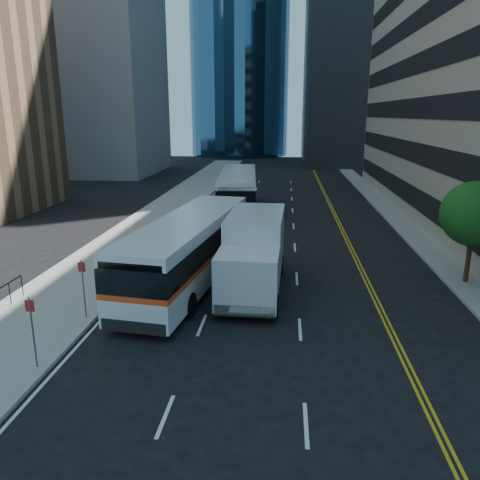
{
  "coord_description": "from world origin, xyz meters",
  "views": [
    {
      "loc": [
        -0.26,
        -15.34,
        8.37
      ],
      "look_at": [
        -2.23,
        5.15,
        2.8
      ],
      "focal_mm": 35.0,
      "sensor_mm": 36.0,
      "label": 1
    }
  ],
  "objects": [
    {
      "name": "street_tree",
      "position": [
        9.0,
        8.0,
        3.64
      ],
      "size": [
        3.2,
        3.2,
        5.1
      ],
      "color": "#332114",
      "rests_on": "sidewalk_east"
    },
    {
      "name": "sidewalk_west",
      "position": [
        -10.5,
        25.0,
        0.07
      ],
      "size": [
        5.0,
        90.0,
        0.15
      ],
      "primitive_type": "cube",
      "color": "gray",
      "rests_on": "ground"
    },
    {
      "name": "sidewalk_east",
      "position": [
        9.0,
        25.0,
        0.07
      ],
      "size": [
        2.0,
        90.0,
        0.15
      ],
      "primitive_type": "cube",
      "color": "gray",
      "rests_on": "ground"
    },
    {
      "name": "bus_front",
      "position": [
        -4.93,
        6.82,
        1.85
      ],
      "size": [
        4.59,
        13.42,
        3.39
      ],
      "rotation": [
        0.0,
        0.0,
        -0.13
      ],
      "color": "silver",
      "rests_on": "ground"
    },
    {
      "name": "ground",
      "position": [
        0.0,
        0.0,
        0.0
      ],
      "size": [
        160.0,
        160.0,
        0.0
      ],
      "primitive_type": "plane",
      "color": "black",
      "rests_on": "ground"
    },
    {
      "name": "bus_rear",
      "position": [
        -4.28,
        25.03,
        1.91
      ],
      "size": [
        3.89,
        13.72,
        3.49
      ],
      "rotation": [
        0.0,
        0.0,
        0.07
      ],
      "color": "silver",
      "rests_on": "ground"
    },
    {
      "name": "midrise_west",
      "position": [
        -28.0,
        52.0,
        17.5
      ],
      "size": [
        18.0,
        18.0,
        35.0
      ],
      "primitive_type": "cube",
      "color": "gray",
      "rests_on": "ground"
    },
    {
      "name": "box_truck",
      "position": [
        -1.66,
        6.11,
        1.93
      ],
      "size": [
        2.88,
        7.73,
        3.67
      ],
      "rotation": [
        0.0,
        0.0,
        -0.03
      ],
      "color": "silver",
      "rests_on": "ground"
    }
  ]
}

